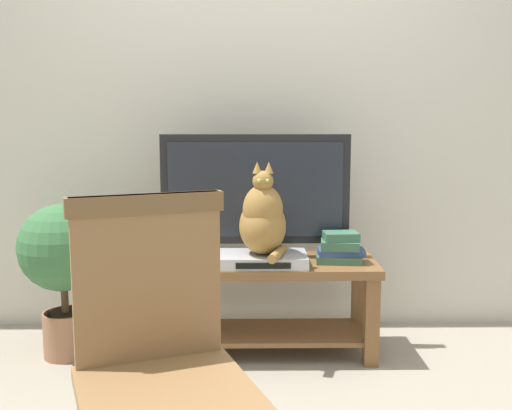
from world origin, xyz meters
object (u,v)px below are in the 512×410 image
(potted_plant, at_px, (63,259))
(book_stack, at_px, (340,249))
(tv_stand, at_px, (256,290))
(tv, at_px, (256,194))
(media_box, at_px, (263,259))
(wooden_chair, at_px, (158,344))
(cat, at_px, (263,220))

(potted_plant, bearing_deg, book_stack, -0.09)
(tv_stand, distance_m, tv, 0.49)
(media_box, bearing_deg, wooden_chair, -105.09)
(tv_stand, bearing_deg, cat, -70.58)
(tv, bearing_deg, book_stack, -17.73)
(tv, height_order, wooden_chair, tv)
(tv_stand, relative_size, wooden_chair, 1.24)
(tv_stand, relative_size, book_stack, 5.00)
(tv, height_order, cat, tv)
(wooden_chair, bearing_deg, media_box, 74.91)
(potted_plant, bearing_deg, tv_stand, 2.26)
(tv, distance_m, wooden_chair, 1.48)
(book_stack, height_order, potted_plant, potted_plant)
(cat, bearing_deg, potted_plant, 176.62)
(media_box, distance_m, wooden_chair, 1.29)
(wooden_chair, bearing_deg, potted_plant, 117.15)
(tv, relative_size, wooden_chair, 0.98)
(book_stack, bearing_deg, tv, 162.27)
(tv, height_order, book_stack, tv)
(tv_stand, xyz_separation_m, book_stack, (0.42, -0.04, 0.23))
(tv_stand, bearing_deg, potted_plant, -177.74)
(tv, xyz_separation_m, book_stack, (0.42, -0.14, -0.26))
(wooden_chair, relative_size, potted_plant, 1.26)
(tv_stand, bearing_deg, tv, 89.99)
(wooden_chair, bearing_deg, cat, 74.70)
(media_box, relative_size, wooden_chair, 0.44)
(wooden_chair, bearing_deg, book_stack, 60.60)
(cat, xyz_separation_m, potted_plant, (-1.00, 0.06, -0.21))
(tv, bearing_deg, cat, -79.89)
(tv_stand, relative_size, tv, 1.26)
(potted_plant, bearing_deg, wooden_chair, -62.85)
(tv_stand, xyz_separation_m, cat, (0.03, -0.10, 0.38))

